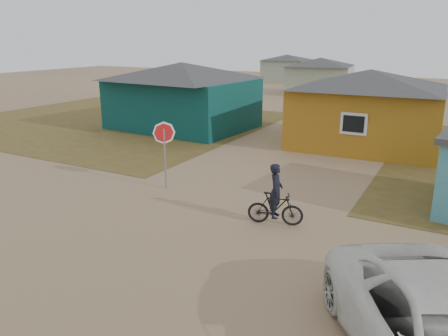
{
  "coord_description": "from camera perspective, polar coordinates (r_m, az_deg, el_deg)",
  "views": [
    {
      "loc": [
        6.68,
        -8.99,
        5.35
      ],
      "look_at": [
        0.15,
        3.0,
        1.3
      ],
      "focal_mm": 35.0,
      "sensor_mm": 36.0,
      "label": 1
    }
  ],
  "objects": [
    {
      "name": "ground",
      "position": [
        12.41,
        -7.33,
        -9.16
      ],
      "size": [
        120.0,
        120.0,
        0.0
      ],
      "primitive_type": "plane",
      "color": "#947555"
    },
    {
      "name": "grass_nw",
      "position": [
        30.66,
        -14.49,
        5.96
      ],
      "size": [
        20.0,
        18.0,
        0.0
      ],
      "primitive_type": "cube",
      "color": "brown",
      "rests_on": "ground"
    },
    {
      "name": "house_teal",
      "position": [
        27.33,
        -5.45,
        9.52
      ],
      "size": [
        8.93,
        7.08,
        4.0
      ],
      "color": "#0A3836",
      "rests_on": "ground"
    },
    {
      "name": "house_yellow",
      "position": [
        23.6,
        18.26,
        7.55
      ],
      "size": [
        7.72,
        6.76,
        3.9
      ],
      "color": "#A66E19",
      "rests_on": "ground"
    },
    {
      "name": "house_pale_west",
      "position": [
        44.96,
        12.39,
        11.69
      ],
      "size": [
        7.04,
        6.15,
        3.6
      ],
      "color": "#9DAB93",
      "rests_on": "ground"
    },
    {
      "name": "house_pale_north",
      "position": [
        58.86,
        8.19,
        12.86
      ],
      "size": [
        6.28,
        5.81,
        3.4
      ],
      "color": "#9DAB93",
      "rests_on": "ground"
    },
    {
      "name": "stop_sign",
      "position": [
        15.97,
        -7.81,
        3.68
      ],
      "size": [
        0.79,
        0.31,
        2.51
      ],
      "color": "gray",
      "rests_on": "ground"
    },
    {
      "name": "cyclist",
      "position": [
        13.06,
        6.75,
        -4.52
      ],
      "size": [
        1.73,
        0.9,
        1.88
      ],
      "color": "black",
      "rests_on": "ground"
    }
  ]
}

